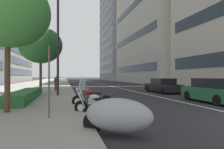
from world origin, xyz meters
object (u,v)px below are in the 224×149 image
at_px(parking_sign_by_curb, 49,75).
at_px(street_tree_mid_sidewalk, 41,45).
at_px(motorcycle_by_sign_pole, 117,116).
at_px(motorcycle_far_end_row, 97,106).
at_px(street_tree_far_plaza, 8,12).
at_px(car_far_down_avenue, 163,86).
at_px(car_following_behind, 213,91).
at_px(street_lamp_with_banners, 62,26).
at_px(motorcycle_under_tarp, 92,99).
at_px(pedestrian_on_plaza, 56,83).

xyz_separation_m(parking_sign_by_curb, street_tree_mid_sidewalk, (11.00, 1.53, 2.65)).
height_order(motorcycle_by_sign_pole, motorcycle_far_end_row, motorcycle_far_end_row).
bearing_deg(street_tree_far_plaza, motorcycle_far_end_row, -104.21).
bearing_deg(car_far_down_avenue, motorcycle_far_end_row, 138.83).
xyz_separation_m(car_following_behind, parking_sign_by_curb, (-3.06, 9.44, 0.98)).
bearing_deg(car_far_down_avenue, street_lamp_with_banners, 100.39).
xyz_separation_m(car_following_behind, car_far_down_avenue, (7.19, -0.40, -0.05)).
xyz_separation_m(street_tree_far_plaza, street_tree_mid_sidewalk, (9.51, -0.21, 0.09)).
bearing_deg(street_tree_far_plaza, car_following_behind, -82.00).
bearing_deg(parking_sign_by_curb, car_following_behind, -72.05).
relative_size(motorcycle_by_sign_pole, motorcycle_far_end_row, 1.11).
relative_size(motorcycle_by_sign_pole, motorcycle_under_tarp, 0.96).
distance_m(street_lamp_with_banners, street_tree_far_plaza, 7.17).
bearing_deg(street_tree_far_plaza, pedestrian_on_plaza, -6.75).
relative_size(motorcycle_by_sign_pole, car_far_down_avenue, 0.45).
distance_m(parking_sign_by_curb, pedestrian_on_plaza, 13.73).
height_order(motorcycle_by_sign_pole, motorcycle_under_tarp, motorcycle_under_tarp).
bearing_deg(motorcycle_by_sign_pole, car_following_behind, -109.54).
height_order(motorcycle_by_sign_pole, pedestrian_on_plaza, pedestrian_on_plaza).
bearing_deg(street_lamp_with_banners, motorcycle_under_tarp, -162.40).
bearing_deg(pedestrian_on_plaza, motorcycle_by_sign_pole, 52.25).
bearing_deg(car_far_down_avenue, motorcycle_by_sign_pole, 146.06).
height_order(motorcycle_by_sign_pole, street_lamp_with_banners, street_lamp_with_banners).
bearing_deg(street_tree_mid_sidewalk, motorcycle_far_end_row, -162.20).
height_order(motorcycle_under_tarp, street_lamp_with_banners, street_lamp_with_banners).
distance_m(motorcycle_far_end_row, parking_sign_by_curb, 2.27).
bearing_deg(car_following_behind, street_tree_mid_sidewalk, 54.85).
xyz_separation_m(parking_sign_by_curb, pedestrian_on_plaza, (13.71, 0.29, -0.78)).
bearing_deg(street_tree_mid_sidewalk, motorcycle_by_sign_pole, -165.26).
relative_size(car_following_behind, pedestrian_on_plaza, 2.74).
height_order(motorcycle_under_tarp, street_tree_far_plaza, street_tree_far_plaza).
bearing_deg(motorcycle_far_end_row, street_tree_mid_sidewalk, -34.41).
relative_size(car_far_down_avenue, street_tree_mid_sidewalk, 0.78).
bearing_deg(car_following_behind, street_lamp_with_banners, 61.14).
bearing_deg(car_far_down_avenue, street_tree_far_plaza, 125.68).
relative_size(motorcycle_under_tarp, street_tree_far_plaza, 0.38).
height_order(street_lamp_with_banners, street_tree_mid_sidewalk, street_lamp_with_banners).
distance_m(motorcycle_far_end_row, motorcycle_under_tarp, 2.52).
relative_size(motorcycle_under_tarp, pedestrian_on_plaza, 1.40).
bearing_deg(motorcycle_under_tarp, car_far_down_avenue, -124.78).
xyz_separation_m(motorcycle_under_tarp, car_following_behind, (-0.05, -7.52, 0.29)).
relative_size(street_tree_mid_sidewalk, pedestrian_on_plaza, 3.84).
height_order(motorcycle_under_tarp, pedestrian_on_plaza, pedestrian_on_plaza).
xyz_separation_m(car_far_down_avenue, parking_sign_by_curb, (-10.25, 9.85, 1.03)).
bearing_deg(pedestrian_on_plaza, street_tree_far_plaza, 37.51).
xyz_separation_m(motorcycle_under_tarp, parking_sign_by_curb, (-3.11, 1.93, 1.27)).
relative_size(motorcycle_by_sign_pole, parking_sign_by_curb, 0.80).
distance_m(car_far_down_avenue, parking_sign_by_curb, 14.25).
relative_size(motorcycle_far_end_row, motorcycle_under_tarp, 0.86).
bearing_deg(street_tree_mid_sidewalk, street_tree_far_plaza, 178.73).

